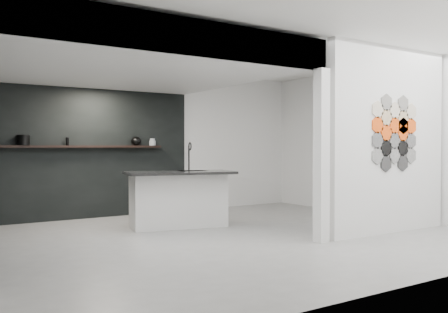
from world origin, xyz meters
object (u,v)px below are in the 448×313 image
kitchen_island (179,198)px  partition_panel (389,140)px  glass_bowl (152,143)px  utensil_cup (26,142)px  glass_vase (152,142)px  kettle (136,141)px  stockpot (23,140)px  bottle_dark (67,141)px

kitchen_island → partition_panel: bearing=-29.7°
glass_bowl → utensil_cup: utensil_cup is taller
kitchen_island → glass_bowl: glass_bowl is taller
kitchen_island → glass_vase: size_ratio=13.58×
kettle → glass_bowl: 0.34m
kitchen_island → stockpot: 2.79m
partition_panel → glass_vase: size_ratio=20.82×
kettle → glass_vase: 0.34m
partition_panel → utensil_cup: partition_panel is taller
partition_panel → glass_vase: partition_panel is taller
partition_panel → glass_vase: (-2.08, 3.87, -0.01)m
kitchen_island → bottle_dark: bottle_dark is taller
utensil_cup → partition_panel: bearing=-41.4°
partition_panel → glass_bowl: 4.39m
partition_panel → kettle: size_ratio=14.29×
partition_panel → bottle_dark: (-3.70, 3.87, -0.01)m
partition_panel → kettle: 4.56m
utensil_cup → glass_vase: bearing=0.0°
stockpot → glass_vase: (2.36, 0.00, -0.02)m
partition_panel → kitchen_island: bearing=137.9°
kitchen_island → glass_vase: bearing=91.0°
glass_bowl → stockpot: bearing=180.0°
partition_panel → glass_bowl: (-2.08, 3.87, -0.03)m
stockpot → bottle_dark: stockpot is taller
partition_panel → bottle_dark: partition_panel is taller
kitchen_island → kettle: 1.93m
partition_panel → glass_bowl: partition_panel is taller
bottle_dark → kettle: bearing=0.0°
glass_vase → glass_bowl: bearing=0.0°
partition_panel → glass_vase: bearing=118.2°
partition_panel → utensil_cup: bearing=138.6°
stockpot → bottle_dark: bearing=0.0°
glass_bowl → bottle_dark: bottle_dark is taller
glass_bowl → glass_vase: (0.00, 0.00, 0.02)m
utensil_cup → glass_bowl: bearing=0.0°
bottle_dark → utensil_cup: size_ratio=1.50×
kettle → utensil_cup: bearing=164.7°
glass_bowl → utensil_cup: (-2.31, 0.00, 0.00)m
glass_vase → bottle_dark: 1.63m
partition_panel → glass_vase: 4.39m
kettle → bottle_dark: bearing=164.7°
kettle → glass_bowl: bearing=-15.3°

